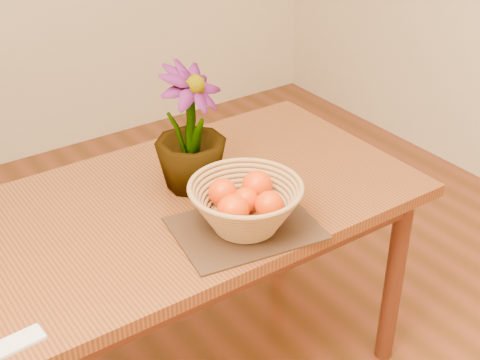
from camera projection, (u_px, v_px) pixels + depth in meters
table at (190, 221)px, 2.08m from camera, size 1.40×0.80×0.75m
placemat at (245, 228)px, 1.89m from camera, size 0.44×0.36×0.01m
wicker_basket at (246, 208)px, 1.85m from camera, size 0.32×0.32×0.13m
orange_pile at (246, 198)px, 1.84m from camera, size 0.22×0.21×0.09m
potted_plant at (190, 129)px, 2.00m from camera, size 0.30×0.30×0.39m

